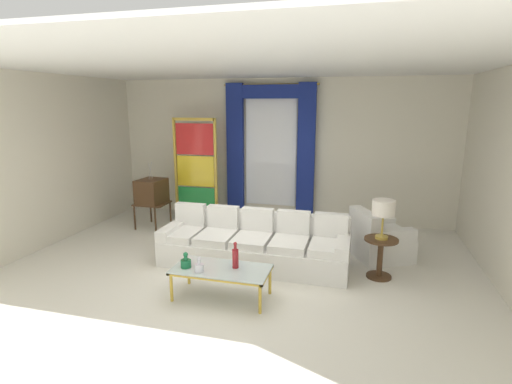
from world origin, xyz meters
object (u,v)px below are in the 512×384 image
(bottle_blue_decanter, at_px, (186,262))
(table_lamp_brass, at_px, (384,209))
(bottle_amber_squat, at_px, (199,267))
(round_side_table, at_px, (380,254))
(bottle_crystal_tall, at_px, (235,257))
(stained_glass_divider, at_px, (196,173))
(vintage_tv, at_px, (151,192))
(coffee_table, at_px, (221,271))
(peacock_figurine, at_px, (204,219))
(armchair_white, at_px, (378,241))
(couch_white_long, at_px, (255,245))

(bottle_blue_decanter, relative_size, table_lamp_brass, 0.36)
(bottle_amber_squat, xyz_separation_m, round_side_table, (2.24, 1.35, -0.12))
(bottle_crystal_tall, height_order, stained_glass_divider, stained_glass_divider)
(bottle_crystal_tall, height_order, round_side_table, bottle_crystal_tall)
(vintage_tv, bearing_deg, bottle_amber_squat, -50.96)
(vintage_tv, height_order, table_lamp_brass, vintage_tv)
(coffee_table, distance_m, peacock_figurine, 2.92)
(armchair_white, bearing_deg, bottle_amber_squat, -136.40)
(couch_white_long, xyz_separation_m, round_side_table, (1.89, -0.03, 0.05))
(vintage_tv, distance_m, stained_glass_divider, 0.98)
(vintage_tv, bearing_deg, couch_white_long, -26.98)
(bottle_blue_decanter, xyz_separation_m, armchair_white, (2.46, 2.05, -0.19))
(couch_white_long, relative_size, stained_glass_divider, 1.33)
(stained_glass_divider, xyz_separation_m, peacock_figurine, (0.34, -0.45, -0.84))
(bottle_amber_squat, height_order, vintage_tv, vintage_tv)
(peacock_figurine, bearing_deg, bottle_blue_decanter, -72.02)
(couch_white_long, xyz_separation_m, bottle_crystal_tall, (0.05, -1.15, 0.25))
(coffee_table, bearing_deg, round_side_table, 30.32)
(round_side_table, bearing_deg, bottle_crystal_tall, -148.79)
(bottle_amber_squat, distance_m, vintage_tv, 3.44)
(bottle_blue_decanter, relative_size, stained_glass_divider, 0.09)
(peacock_figurine, bearing_deg, table_lamp_brass, -23.10)
(bottle_blue_decanter, distance_m, bottle_crystal_tall, 0.65)
(couch_white_long, relative_size, table_lamp_brass, 5.13)
(bottle_crystal_tall, bearing_deg, bottle_blue_decanter, -166.10)
(table_lamp_brass, bearing_deg, stained_glass_divider, 152.96)
(bottle_blue_decanter, bearing_deg, bottle_crystal_tall, 13.90)
(couch_white_long, distance_m, peacock_figurine, 2.01)
(round_side_table, bearing_deg, stained_glass_divider, 152.96)
(bottle_crystal_tall, bearing_deg, vintage_tv, 136.60)
(bottle_crystal_tall, distance_m, armchair_white, 2.65)
(couch_white_long, relative_size, armchair_white, 2.68)
(peacock_figurine, bearing_deg, armchair_white, -10.94)
(vintage_tv, bearing_deg, table_lamp_brass, -16.58)
(stained_glass_divider, bearing_deg, armchair_white, -16.63)
(vintage_tv, bearing_deg, coffee_table, -46.13)
(bottle_blue_decanter, height_order, vintage_tv, vintage_tv)
(bottle_blue_decanter, distance_m, table_lamp_brass, 2.83)
(round_side_table, relative_size, table_lamp_brass, 1.04)
(round_side_table, xyz_separation_m, table_lamp_brass, (-0.00, 0.00, 0.67))
(bottle_blue_decanter, distance_m, stained_glass_divider, 3.42)
(stained_glass_divider, bearing_deg, bottle_blue_decanter, -68.95)
(bottle_blue_decanter, relative_size, peacock_figurine, 0.35)
(armchair_white, distance_m, table_lamp_brass, 1.08)
(coffee_table, xyz_separation_m, stained_glass_divider, (-1.66, 3.05, 0.68))
(armchair_white, xyz_separation_m, peacock_figurine, (-3.33, 0.64, -0.07))
(bottle_blue_decanter, bearing_deg, couch_white_long, 66.14)
(bottle_amber_squat, distance_m, stained_glass_divider, 3.58)
(bottle_amber_squat, relative_size, armchair_white, 0.18)
(armchair_white, relative_size, table_lamp_brass, 1.91)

